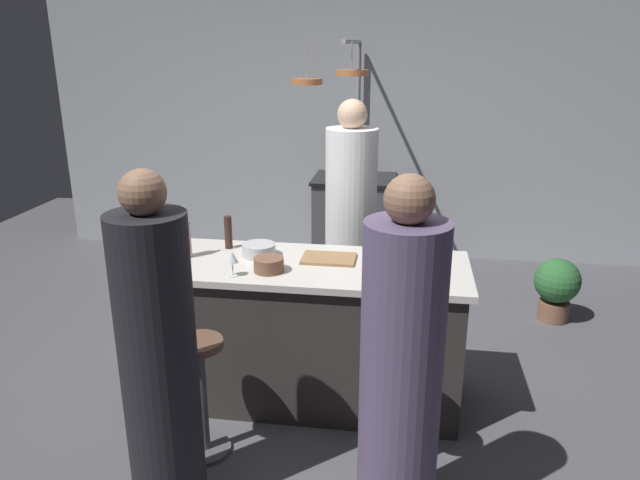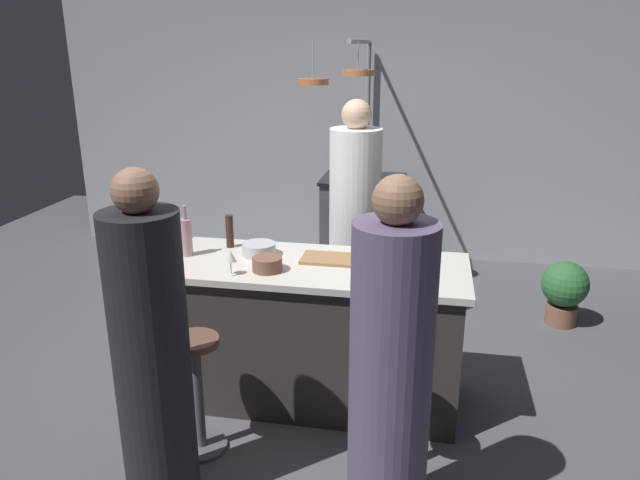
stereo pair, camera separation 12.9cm
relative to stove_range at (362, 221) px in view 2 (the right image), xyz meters
name	(u,v)px [view 2 (the right image)]	position (x,y,z in m)	size (l,w,h in m)	color
ground_plane	(316,396)	(0.00, -2.45, -0.45)	(9.00, 9.00, 0.00)	#4C4C51
back_wall	(369,130)	(0.00, 0.40, 0.85)	(6.40, 0.16, 2.60)	#9EA3A8
kitchen_island	(316,332)	(0.00, -2.45, 0.01)	(1.80, 0.72, 0.90)	#332D2B
stove_range	(362,221)	(0.00, 0.00, 0.00)	(0.80, 0.64, 0.89)	#47474C
chef	(354,230)	(0.11, -1.49, 0.38)	(0.37, 0.37, 1.77)	white
bar_stool_left	(198,389)	(-0.52, -3.07, -0.07)	(0.28, 0.28, 0.68)	#4C4C51
guest_left	(152,359)	(-0.57, -3.45, 0.32)	(0.35, 0.35, 1.66)	black
bar_stool_right	(395,410)	(0.53, -3.07, -0.07)	(0.28, 0.28, 0.68)	#4C4C51
guest_right	(390,382)	(0.52, -3.46, 0.33)	(0.35, 0.35, 1.67)	#594C6B
overhead_pot_rack	(352,104)	(-0.06, -0.45, 1.19)	(0.60, 1.41, 2.17)	gray
potted_plant	(565,289)	(1.73, -1.07, -0.15)	(0.36, 0.36, 0.52)	brown
cutting_board	(328,259)	(0.06, -2.37, 0.46)	(0.32, 0.22, 0.02)	#997047
pepper_mill	(230,231)	(-0.59, -2.25, 0.56)	(0.05, 0.05, 0.21)	#382319
wine_bottle_rose	(186,236)	(-0.80, -2.44, 0.58)	(0.07, 0.07, 0.31)	#B78C8E
wine_bottle_dark	(393,259)	(0.46, -2.59, 0.57)	(0.07, 0.07, 0.29)	black
wine_bottle_red	(377,264)	(0.39, -2.71, 0.58)	(0.07, 0.07, 0.32)	#143319
wine_glass_near_right_guest	(230,257)	(-0.43, -2.70, 0.56)	(0.07, 0.07, 0.15)	silver
wine_glass_by_chef	(388,243)	(0.41, -2.30, 0.56)	(0.07, 0.07, 0.15)	silver
mixing_bowl_steel	(259,249)	(-0.37, -2.36, 0.49)	(0.20, 0.20, 0.08)	#B7B7BC
mixing_bowl_wooden	(267,264)	(-0.25, -2.61, 0.49)	(0.17, 0.17, 0.08)	brown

